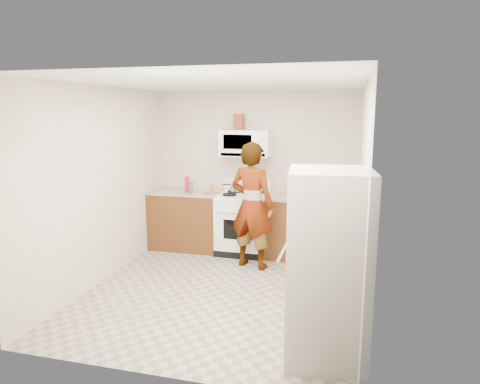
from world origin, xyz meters
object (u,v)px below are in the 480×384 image
(microwave, at_px, (245,143))
(fridge, at_px, (328,266))
(person, at_px, (252,206))
(kettle, at_px, (300,189))
(gas_range, at_px, (243,222))
(saucepan, at_px, (237,187))

(microwave, relative_size, fridge, 0.45)
(person, xyz_separation_m, kettle, (0.58, 0.68, 0.15))
(fridge, height_order, kettle, fridge)
(gas_range, distance_m, person, 0.76)
(microwave, distance_m, saucepan, 0.70)
(gas_range, distance_m, saucepan, 0.56)
(gas_range, xyz_separation_m, fridge, (1.41, -2.61, 0.36))
(gas_range, xyz_separation_m, saucepan, (-0.14, 0.12, 0.52))
(gas_range, bearing_deg, fridge, -61.56)
(gas_range, height_order, person, person)
(gas_range, distance_m, fridge, 2.99)
(kettle, xyz_separation_m, saucepan, (-0.99, 0.02, -0.03))
(microwave, relative_size, kettle, 3.72)
(kettle, height_order, saucepan, kettle)
(microwave, bearing_deg, fridge, -62.69)
(gas_range, relative_size, microwave, 1.49)
(kettle, bearing_deg, microwave, -176.30)
(person, distance_m, fridge, 2.33)
(person, relative_size, fridge, 1.05)
(gas_range, bearing_deg, microwave, 90.00)
(microwave, bearing_deg, saucepan, -176.13)
(microwave, relative_size, person, 0.43)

